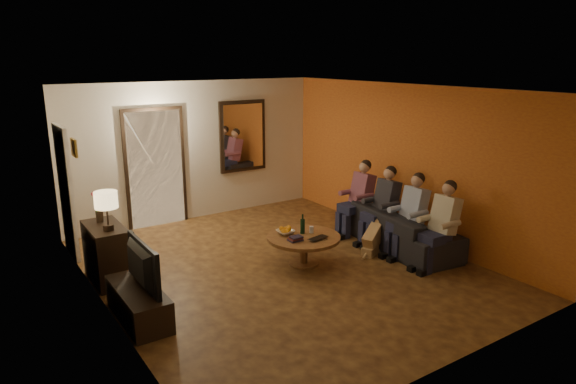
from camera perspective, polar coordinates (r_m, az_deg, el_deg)
floor at (r=7.67m, az=-0.62°, el=-8.40°), size 5.00×6.00×0.01m
ceiling at (r=7.06m, az=-0.69°, el=11.36°), size 5.00×6.00×0.01m
back_wall at (r=9.86m, az=-10.26°, el=4.52°), size 5.00×0.02×2.60m
front_wall at (r=5.12m, az=18.10°, el=-5.68°), size 5.00×0.02×2.60m
left_wall at (r=6.30m, az=-20.07°, el=-2.02°), size 0.02×6.00×2.60m
right_wall at (r=8.84m, az=13.07°, el=3.19°), size 0.02×6.00×2.60m
orange_accent at (r=8.83m, az=13.02°, el=3.18°), size 0.01×6.00×2.60m
kitchen_doorway at (r=9.60m, az=-14.51°, el=2.48°), size 1.00×0.06×2.10m
door_trim at (r=9.59m, az=-14.49°, el=2.47°), size 1.12×0.04×2.22m
fridge_glimpse at (r=9.72m, az=-13.08°, el=1.81°), size 0.45×0.03×1.70m
mirror_frame at (r=10.22m, az=-5.06°, el=6.20°), size 1.00×0.05×1.40m
mirror_glass at (r=10.19m, az=-4.98°, el=6.18°), size 0.86×0.02×1.26m
white_door at (r=8.56m, az=-23.44°, el=0.03°), size 0.06×0.85×2.04m
framed_art at (r=7.43m, az=-22.70°, el=4.56°), size 0.03×0.28×0.24m
art_canvas at (r=7.43m, az=-22.59°, el=4.58°), size 0.01×0.22×0.18m
dresser at (r=7.55m, az=-19.47°, el=-6.44°), size 0.45×0.90×0.80m
table_lamp at (r=7.13m, az=-19.48°, el=-1.98°), size 0.30×0.30×0.54m
flower_vase at (r=7.56m, az=-20.30°, el=-1.52°), size 0.14×0.14×0.44m
tv_stand at (r=6.46m, az=-16.28°, el=-11.81°), size 0.45×1.18×0.39m
tv at (r=6.27m, az=-16.59°, el=-7.89°), size 0.98×0.13×0.56m
sofa at (r=8.56m, az=12.37°, el=-3.98°), size 2.27×1.14×0.63m
person_a at (r=7.84m, az=16.69°, el=-3.86°), size 0.60×0.40×1.20m
person_b at (r=8.21m, az=13.49°, el=-2.79°), size 0.60×0.40×1.20m
person_c at (r=8.61m, az=10.58°, el=-1.80°), size 0.60×0.40×1.20m
person_d at (r=9.03m, az=7.94°, el=-0.90°), size 0.60×0.40×1.20m
dog at (r=8.23m, az=9.43°, el=-4.89°), size 0.61×0.45×0.56m
coffee_table at (r=7.72m, az=1.74°, el=-6.47°), size 1.20×1.20×0.45m
bowl at (r=7.70m, az=-0.29°, el=-4.47°), size 0.26×0.26×0.06m
oranges at (r=7.68m, az=-0.29°, el=-3.99°), size 0.20×0.20×0.08m
wine_bottle at (r=7.69m, az=1.63°, el=-3.53°), size 0.07×0.07×0.31m
wine_glass at (r=7.76m, az=2.63°, el=-4.19°), size 0.06×0.06×0.10m
book_stack at (r=7.43m, az=0.82°, el=-5.18°), size 0.20×0.15×0.07m
laptop at (r=7.48m, az=3.63°, el=-5.26°), size 0.36×0.27×0.03m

